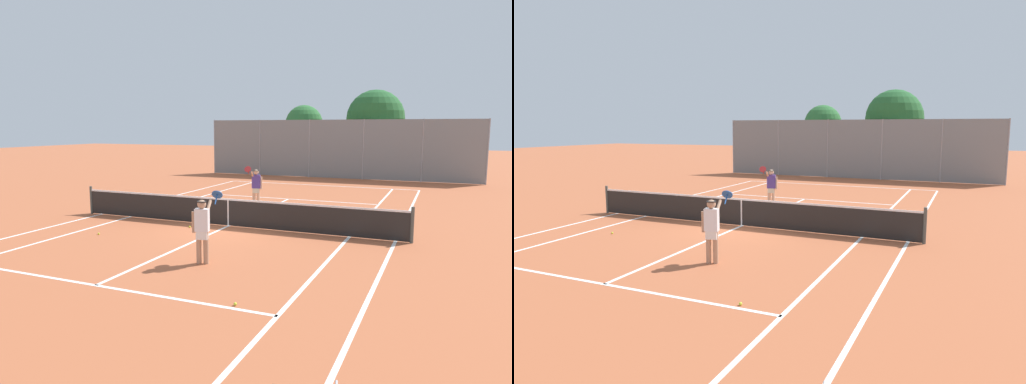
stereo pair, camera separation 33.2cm
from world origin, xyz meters
TOP-DOWN VIEW (x-y plane):
  - ground_plane at (0.00, 0.00)m, footprint 120.00×120.00m
  - court_line_markings at (0.00, 0.00)m, footprint 11.10×23.90m
  - tennis_net at (0.00, 0.00)m, footprint 12.00×0.10m
  - player_near_side at (1.32, -4.11)m, footprint 0.54×0.83m
  - player_far_left at (-0.53, 3.70)m, footprint 0.54×0.83m
  - loose_tennis_ball_0 at (-3.20, -2.72)m, footprint 0.07×0.07m
  - loose_tennis_ball_1 at (1.62, 2.65)m, footprint 0.07×0.07m
  - loose_tennis_ball_2 at (-1.08, -0.75)m, footprint 0.07×0.07m
  - loose_tennis_ball_3 at (3.23, -6.25)m, footprint 0.07×0.07m
  - back_fence at (-0.00, 15.91)m, footprint 17.95×0.08m
  - tree_behind_left at (-3.18, 19.02)m, footprint 2.75×2.75m
  - tree_behind_right at (2.26, 18.32)m, footprint 3.88×3.88m

SIDE VIEW (x-z plane):
  - ground_plane at x=0.00m, z-range 0.00..0.00m
  - court_line_markings at x=0.00m, z-range 0.00..0.01m
  - loose_tennis_ball_0 at x=-3.20m, z-range 0.00..0.07m
  - loose_tennis_ball_1 at x=1.62m, z-range 0.00..0.07m
  - loose_tennis_ball_2 at x=-1.08m, z-range 0.00..0.07m
  - loose_tennis_ball_3 at x=3.23m, z-range 0.00..0.07m
  - tennis_net at x=0.00m, z-range -0.03..1.04m
  - player_near_side at x=1.32m, z-range 0.04..1.81m
  - player_far_left at x=-0.53m, z-range 0.04..1.81m
  - back_fence at x=0.00m, z-range 0.00..3.85m
  - tree_behind_left at x=-3.18m, z-range 1.04..5.99m
  - tree_behind_right at x=2.26m, z-range 0.84..6.70m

